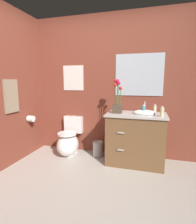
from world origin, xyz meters
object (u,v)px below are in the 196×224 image
Objects in this scene: toilet at (69,142)px; wall_poster at (73,78)px; soap_bottle at (143,110)px; hand_wash_bottle at (155,109)px; lotion_bottle at (162,112)px; wall_mirror at (139,75)px; vanity_cabinet at (136,138)px; toilet_paper_roll at (31,119)px; trash_bin at (98,149)px; hanging_towel at (11,96)px; flower_vase at (118,101)px.

toilet is 1.50× the size of wall_poster.
soap_bottle is 1.02× the size of hand_wash_bottle.
wall_mirror is at bearing 129.91° from lotion_bottle.
toilet_paper_roll is at bearing -174.75° from vanity_cabinet.
vanity_cabinet is at bearing 5.25° from toilet_paper_roll.
trash_bin is 1.70m from hanging_towel.
wall_mirror is (-0.00, 0.29, 1.02)m from vanity_cabinet.
lotion_bottle is 0.29× the size of hanging_towel.
trash_bin is (-0.36, 0.12, -0.90)m from flower_vase.
toilet_paper_roll is (-1.18, -0.27, 0.54)m from trash_bin.
hanging_towel is at bearing -162.13° from flower_vase.
flower_vase is 1.03m from wall_poster.
hand_wash_bottle is 2.16m from toilet_paper_roll.
hand_wash_bottle is at bearing 14.37° from flower_vase.
lotion_bottle is at bearing -22.55° from vanity_cabinet.
hand_wash_bottle is at bearing 108.78° from lotion_bottle.
hanging_towel reaches higher than trash_bin.
lotion_bottle is 1.38× the size of toilet_paper_roll.
wall_mirror is (0.67, 0.20, 1.31)m from trash_bin.
wall_poster reaches higher than hanging_towel.
trash_bin is at bearing 161.28° from flower_vase.
wall_poster is at bearing 166.50° from soap_bottle.
wall_poster is (-0.54, 0.20, 1.27)m from trash_bin.
soap_bottle is 1.38× the size of toilet_paper_roll.
lotion_bottle reaches higher than toilet_paper_roll.
soap_bottle is 0.33× the size of wall_poster.
wall_mirror is (0.30, 0.32, 0.41)m from flower_vase.
soap_bottle is at bearing -139.89° from hand_wash_bottle.
toilet is at bearing -167.48° from wall_mirror.
toilet is at bearing 176.73° from flower_vase.
toilet is at bearing 173.46° from lotion_bottle.
toilet_paper_roll reaches higher than trash_bin.
hanging_towel is at bearing -163.06° from hand_wash_bottle.
vanity_cabinet reaches higher than toilet_paper_roll.
toilet is 1.47m from soap_bottle.
hand_wash_bottle is at bearing 3.76° from toilet.
flower_vase is 3.61× the size of lotion_bottle.
vanity_cabinet is 0.49m from soap_bottle.
wall_mirror is (-0.11, 0.32, 0.55)m from soap_bottle.
soap_bottle is at bearing -2.08° from toilet.
hanging_towel is at bearing -170.37° from lotion_bottle.
wall_poster is at bearing 160.53° from flower_vase.
flower_vase is (0.90, -0.05, 0.79)m from toilet.
toilet_paper_roll is at bearing -163.01° from toilet.
wall_mirror is at bearing 16.35° from trash_bin.
flower_vase is at bearing -18.72° from trash_bin.
trash_bin is (-0.77, 0.12, -0.77)m from soap_bottle.
vanity_cabinet is 6.71× the size of lotion_bottle.
wall_poster reaches higher than trash_bin.
trash_bin is at bearing -178.45° from hand_wash_bottle.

